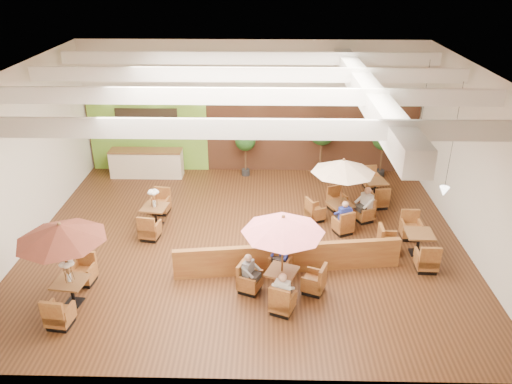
{
  "coord_description": "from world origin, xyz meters",
  "views": [
    {
      "loc": [
        0.63,
        -14.18,
        8.54
      ],
      "look_at": [
        0.3,
        0.5,
        1.5
      ],
      "focal_mm": 35.0,
      "sensor_mm": 36.0,
      "label": 1
    }
  ],
  "objects_px": {
    "topiary_1": "(322,135)",
    "diner_4": "(366,201)",
    "topiary_2": "(383,141)",
    "diner_2": "(250,269)",
    "table_1": "(283,240)",
    "table_0": "(63,243)",
    "topiary_0": "(245,143)",
    "table_5": "(375,189)",
    "table_2": "(342,179)",
    "diner_1": "(281,252)",
    "service_counter": "(147,163)",
    "table_3": "(155,213)",
    "diner_3": "(344,214)",
    "diner_0": "(283,289)",
    "booth_divider": "(288,258)",
    "table_4": "(409,244)"
  },
  "relations": [
    {
      "from": "topiary_2",
      "to": "diner_4",
      "type": "relative_size",
      "value": 2.5
    },
    {
      "from": "table_1",
      "to": "table_0",
      "type": "bearing_deg",
      "value": -151.47
    },
    {
      "from": "diner_0",
      "to": "table_1",
      "type": "bearing_deg",
      "value": 108.43
    },
    {
      "from": "topiary_1",
      "to": "diner_1",
      "type": "distance_m",
      "value": 7.51
    },
    {
      "from": "booth_divider",
      "to": "table_3",
      "type": "bearing_deg",
      "value": 141.74
    },
    {
      "from": "topiary_2",
      "to": "diner_2",
      "type": "relative_size",
      "value": 2.9
    },
    {
      "from": "table_4",
      "to": "service_counter",
      "type": "bearing_deg",
      "value": 150.14
    },
    {
      "from": "table_0",
      "to": "diner_3",
      "type": "distance_m",
      "value": 8.76
    },
    {
      "from": "diner_0",
      "to": "diner_2",
      "type": "height_order",
      "value": "diner_0"
    },
    {
      "from": "service_counter",
      "to": "topiary_0",
      "type": "bearing_deg",
      "value": 2.76
    },
    {
      "from": "table_0",
      "to": "table_5",
      "type": "distance_m",
      "value": 11.63
    },
    {
      "from": "table_2",
      "to": "topiary_1",
      "type": "bearing_deg",
      "value": 70.68
    },
    {
      "from": "table_5",
      "to": "topiary_2",
      "type": "distance_m",
      "value": 2.44
    },
    {
      "from": "service_counter",
      "to": "diner_4",
      "type": "bearing_deg",
      "value": -23.87
    },
    {
      "from": "table_0",
      "to": "diner_4",
      "type": "distance_m",
      "value": 9.92
    },
    {
      "from": "table_2",
      "to": "table_5",
      "type": "relative_size",
      "value": 1.04
    },
    {
      "from": "table_2",
      "to": "diner_3",
      "type": "xyz_separation_m",
      "value": [
        -0.0,
        -0.86,
        -0.89
      ]
    },
    {
      "from": "diner_4",
      "to": "diner_2",
      "type": "bearing_deg",
      "value": 108.56
    },
    {
      "from": "table_5",
      "to": "topiary_0",
      "type": "distance_m",
      "value": 5.58
    },
    {
      "from": "table_3",
      "to": "table_5",
      "type": "relative_size",
      "value": 1.06
    },
    {
      "from": "table_5",
      "to": "diner_0",
      "type": "distance_m",
      "value": 7.92
    },
    {
      "from": "table_0",
      "to": "table_5",
      "type": "bearing_deg",
      "value": 43.08
    },
    {
      "from": "booth_divider",
      "to": "diner_3",
      "type": "bearing_deg",
      "value": 42.93
    },
    {
      "from": "table_5",
      "to": "diner_2",
      "type": "distance_m",
      "value": 7.65
    },
    {
      "from": "table_2",
      "to": "diner_1",
      "type": "bearing_deg",
      "value": -147.3
    },
    {
      "from": "service_counter",
      "to": "topiary_0",
      "type": "relative_size",
      "value": 1.52
    },
    {
      "from": "table_3",
      "to": "diner_4",
      "type": "xyz_separation_m",
      "value": [
        7.26,
        0.47,
        0.29
      ]
    },
    {
      "from": "topiary_0",
      "to": "table_5",
      "type": "bearing_deg",
      "value": -21.6
    },
    {
      "from": "table_0",
      "to": "diner_1",
      "type": "xyz_separation_m",
      "value": [
        5.62,
        1.52,
        -1.16
      ]
    },
    {
      "from": "topiary_1",
      "to": "diner_4",
      "type": "relative_size",
      "value": 2.9
    },
    {
      "from": "diner_4",
      "to": "table_3",
      "type": "bearing_deg",
      "value": 65.39
    },
    {
      "from": "table_1",
      "to": "topiary_1",
      "type": "height_order",
      "value": "topiary_1"
    },
    {
      "from": "booth_divider",
      "to": "table_0",
      "type": "distance_m",
      "value": 6.22
    },
    {
      "from": "table_2",
      "to": "table_5",
      "type": "distance_m",
      "value": 2.84
    },
    {
      "from": "table_3",
      "to": "table_5",
      "type": "xyz_separation_m",
      "value": [
        8.01,
        2.41,
        -0.16
      ]
    },
    {
      "from": "booth_divider",
      "to": "topiary_1",
      "type": "xyz_separation_m",
      "value": [
        1.59,
        7.12,
        1.37
      ]
    },
    {
      "from": "booth_divider",
      "to": "table_4",
      "type": "height_order",
      "value": "table_4"
    },
    {
      "from": "table_1",
      "to": "topiary_1",
      "type": "distance_m",
      "value": 8.3
    },
    {
      "from": "table_1",
      "to": "diner_4",
      "type": "bearing_deg",
      "value": 76.18
    },
    {
      "from": "table_1",
      "to": "topiary_2",
      "type": "bearing_deg",
      "value": 83.87
    },
    {
      "from": "table_2",
      "to": "table_4",
      "type": "xyz_separation_m",
      "value": [
        1.91,
        -2.07,
        -1.29
      ]
    },
    {
      "from": "table_5",
      "to": "topiary_1",
      "type": "relative_size",
      "value": 0.97
    },
    {
      "from": "table_0",
      "to": "table_1",
      "type": "relative_size",
      "value": 0.99
    },
    {
      "from": "table_3",
      "to": "diner_3",
      "type": "distance_m",
      "value": 6.42
    },
    {
      "from": "table_3",
      "to": "diner_2",
      "type": "xyz_separation_m",
      "value": [
        3.38,
        -3.68,
        0.24
      ]
    },
    {
      "from": "table_3",
      "to": "table_5",
      "type": "bearing_deg",
      "value": 25.85
    },
    {
      "from": "topiary_1",
      "to": "diner_4",
      "type": "distance_m",
      "value": 4.26
    },
    {
      "from": "table_1",
      "to": "diner_2",
      "type": "height_order",
      "value": "table_1"
    },
    {
      "from": "table_4",
      "to": "topiary_1",
      "type": "height_order",
      "value": "topiary_1"
    },
    {
      "from": "topiary_0",
      "to": "diner_3",
      "type": "relative_size",
      "value": 2.58
    }
  ]
}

